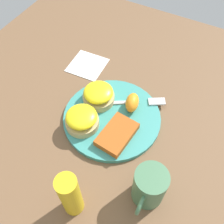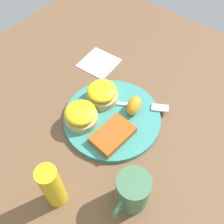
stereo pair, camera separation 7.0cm
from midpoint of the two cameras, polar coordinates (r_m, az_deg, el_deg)
ground_plane at (r=0.73m, az=2.75°, el=-1.75°), size 1.10×1.10×0.00m
plate at (r=0.73m, az=2.77°, el=-1.44°), size 0.27×0.27×0.01m
sandwich_benedict_left at (r=0.74m, az=0.57°, el=3.90°), size 0.09×0.09×0.05m
sandwich_benedict_right at (r=0.69m, az=-3.93°, el=-0.85°), size 0.09×0.09×0.05m
hashbrown_patty at (r=0.68m, az=3.15°, el=-5.20°), size 0.12×0.08×0.02m
orange_wedge at (r=0.72m, az=7.59°, el=1.24°), size 0.07×0.05×0.04m
fork at (r=0.74m, az=7.29°, el=1.34°), size 0.13×0.21×0.00m
cup at (r=0.59m, az=7.95°, el=-17.05°), size 0.11×0.07×0.10m
napkin at (r=0.87m, az=-0.54°, el=10.55°), size 0.12×0.12×0.00m
condiment_bottle at (r=0.57m, az=-9.35°, el=-16.03°), size 0.04×0.04×0.15m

